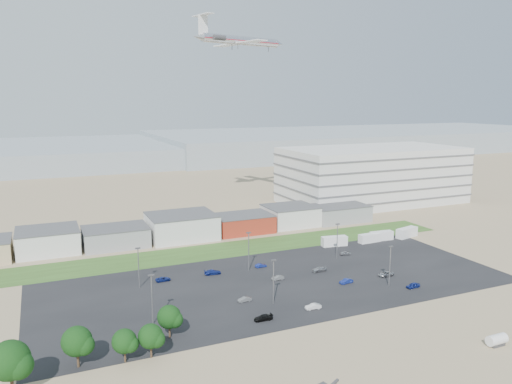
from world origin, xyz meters
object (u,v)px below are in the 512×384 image
parked_car_9 (163,279)px  parked_car_12 (319,269)px  parked_car_0 (386,274)px  parked_car_4 (245,299)px  parked_car_7 (278,278)px  parked_car_8 (345,253)px  storage_tank_nw (497,340)px  parked_car_13 (313,306)px  parked_car_6 (213,272)px  parked_car_3 (263,318)px  box_trailer_a (334,241)px  tree_far_left (10,365)px  parked_car_2 (413,285)px  parked_car_10 (126,342)px  parked_car_11 (261,265)px  airliner (241,40)px  parked_car_1 (346,281)px

parked_car_9 → parked_car_12: (40.81, -9.91, 0.07)m
parked_car_0 → parked_car_4: 40.93m
parked_car_7 → parked_car_8: (28.10, 10.77, 0.03)m
parked_car_8 → storage_tank_nw: bearing=-178.4°
parked_car_8 → parked_car_13: bearing=143.3°
parked_car_6 → parked_car_9: bearing=93.4°
parked_car_3 → parked_car_9: bearing=-153.1°
parked_car_0 → parked_car_7: size_ratio=1.33×
box_trailer_a → parked_car_13: (-31.15, -40.12, -0.95)m
box_trailer_a → parked_car_6: size_ratio=1.85×
box_trailer_a → tree_far_left: 104.26m
tree_far_left → parked_car_2: size_ratio=2.75×
parked_car_0 → parked_car_3: bearing=-74.6°
parked_car_3 → parked_car_12: bearing=132.0°
tree_far_left → box_trailer_a: bearing=28.4°
parked_car_10 → parked_car_12: (55.43, 21.13, 0.02)m
parked_car_8 → parked_car_10: bearing=120.4°
parked_car_11 → box_trailer_a: bearing=-74.4°
box_trailer_a → parked_car_7: bearing=-137.4°
box_trailer_a → parked_car_11: size_ratio=2.53×
airliner → parked_car_3: airliner is taller
airliner → parked_car_9: airliner is taller
box_trailer_a → parked_car_6: (-44.49, -9.60, -0.90)m
parked_car_11 → parked_car_13: 30.54m
parked_car_4 → parked_car_7: size_ratio=0.99×
parked_car_1 → parked_car_6: 35.40m
parked_car_6 → parked_car_8: parked_car_6 is taller
parked_car_3 → parked_car_4: (0.20, 10.87, -0.05)m
parked_car_10 → parked_car_13: 41.35m
box_trailer_a → airliner: size_ratio=0.18×
parked_car_4 → parked_car_13: size_ratio=0.91×
storage_tank_nw → parked_car_8: bearing=84.8°
box_trailer_a → tree_far_left: (-91.68, -49.52, 3.59)m
parked_car_1 → parked_car_7: parked_car_1 is taller
box_trailer_a → parked_car_1: (-15.38, -29.74, -0.95)m
airliner → parked_car_7: 112.03m
tree_far_left → parked_car_11: tree_far_left is taller
tree_far_left → parked_car_4: size_ratio=3.09×
parked_car_13 → storage_tank_nw: bearing=44.2°
parked_car_8 → parked_car_12: size_ratio=0.82×
parked_car_0 → parked_car_7: (-27.61, 9.07, -0.07)m
parked_car_2 → parked_car_3: bearing=-90.9°
airliner → parked_car_10: bearing=-136.3°
parked_car_0 → parked_car_13: 30.39m
airliner → parked_car_6: 108.27m
storage_tank_nw → parked_car_13: 37.20m
parked_car_13 → parked_car_12: bearing=151.0°
parked_car_1 → parked_car_11: size_ratio=1.12×
parked_car_9 → box_trailer_a: bearing=-83.4°
parked_car_7 → parked_car_13: (-0.86, -19.73, 0.05)m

